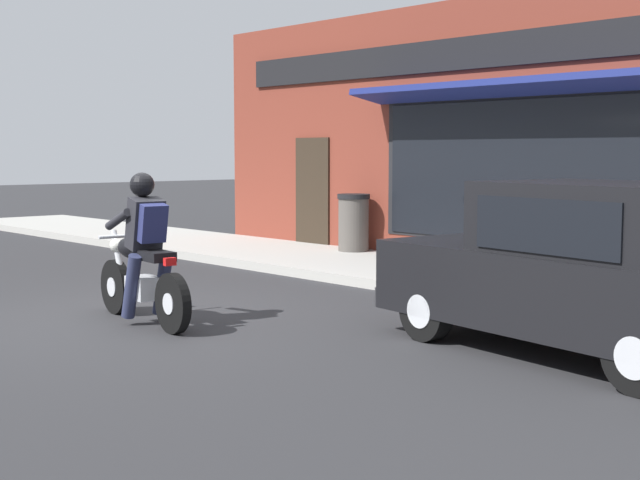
% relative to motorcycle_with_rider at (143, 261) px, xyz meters
% --- Properties ---
extents(ground_plane, '(80.00, 80.00, 0.00)m').
position_rel_motorcycle_with_rider_xyz_m(ground_plane, '(-0.01, 0.28, -0.68)').
color(ground_plane, '#2B2B2D').
extents(sidewalk_curb, '(2.60, 22.00, 0.14)m').
position_rel_motorcycle_with_rider_xyz_m(sidewalk_curb, '(4.79, 3.28, -0.61)').
color(sidewalk_curb, '#ADAAA3').
rests_on(sidewalk_curb, ground).
extents(storefront_building, '(1.25, 10.76, 4.20)m').
position_rel_motorcycle_with_rider_xyz_m(storefront_building, '(6.32, 1.07, 1.43)').
color(storefront_building, maroon).
rests_on(storefront_building, ground).
extents(motorcycle_with_rider, '(0.61, 2.02, 1.62)m').
position_rel_motorcycle_with_rider_xyz_m(motorcycle_with_rider, '(0.00, 0.00, 0.00)').
color(motorcycle_with_rider, black).
rests_on(motorcycle_with_rider, ground).
extents(car_hatchback, '(2.08, 3.95, 1.57)m').
position_rel_motorcycle_with_rider_xyz_m(car_hatchback, '(2.12, -3.97, 0.09)').
color(car_hatchback, black).
rests_on(car_hatchback, ground).
extents(trash_bin, '(0.56, 0.56, 0.98)m').
position_rel_motorcycle_with_rider_xyz_m(trash_bin, '(5.71, 2.62, -0.04)').
color(trash_bin, '#514C47').
rests_on(trash_bin, sidewalk_curb).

